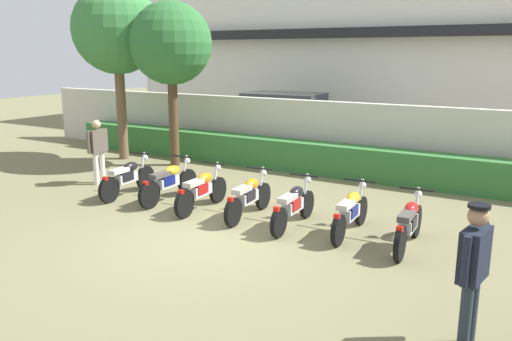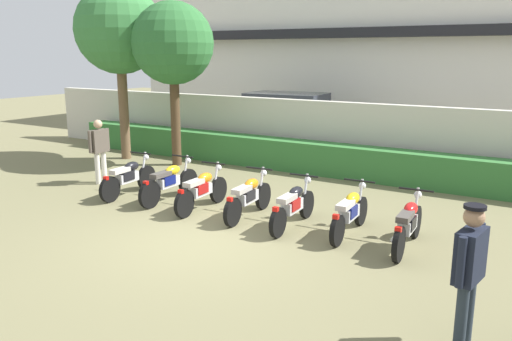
# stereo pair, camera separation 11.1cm
# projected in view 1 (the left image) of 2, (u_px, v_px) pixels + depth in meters

# --- Properties ---
(ground) EXTENTS (60.00, 60.00, 0.00)m
(ground) POSITION_uv_depth(u_px,v_px,m) (204.00, 239.00, 9.27)
(ground) COLOR olive
(building) EXTENTS (24.24, 6.50, 7.56)m
(building) POSITION_uv_depth(u_px,v_px,m) (421.00, 40.00, 20.87)
(building) COLOR white
(building) RESTS_ON ground
(compound_wall) EXTENTS (23.03, 0.30, 1.94)m
(compound_wall) POSITION_uv_depth(u_px,v_px,m) (341.00, 136.00, 14.51)
(compound_wall) COLOR beige
(compound_wall) RESTS_ON ground
(hedge_row) EXTENTS (18.43, 0.70, 0.86)m
(hedge_row) POSITION_uv_depth(u_px,v_px,m) (331.00, 160.00, 14.04)
(hedge_row) COLOR #337033
(hedge_row) RESTS_ON ground
(parked_car) EXTENTS (4.61, 2.31, 1.89)m
(parked_car) POSITION_uv_depth(u_px,v_px,m) (288.00, 120.00, 18.30)
(parked_car) COLOR #9EA3A8
(parked_car) RESTS_ON ground
(tree_near_inspector) EXTENTS (2.67, 2.67, 5.29)m
(tree_near_inspector) POSITION_uv_depth(u_px,v_px,m) (117.00, 30.00, 15.45)
(tree_near_inspector) COLOR brown
(tree_near_inspector) RESTS_ON ground
(tree_far_side) EXTENTS (2.35, 2.35, 4.71)m
(tree_far_side) POSITION_uv_depth(u_px,v_px,m) (171.00, 44.00, 14.62)
(tree_far_side) COLOR #4C3823
(tree_far_side) RESTS_ON ground
(motorcycle_in_row_0) EXTENTS (0.60, 1.86, 0.95)m
(motorcycle_in_row_0) POSITION_uv_depth(u_px,v_px,m) (127.00, 177.00, 11.98)
(motorcycle_in_row_0) COLOR black
(motorcycle_in_row_0) RESTS_ON ground
(motorcycle_in_row_1) EXTENTS (0.60, 1.94, 0.96)m
(motorcycle_in_row_1) POSITION_uv_depth(u_px,v_px,m) (169.00, 182.00, 11.55)
(motorcycle_in_row_1) COLOR black
(motorcycle_in_row_1) RESTS_ON ground
(motorcycle_in_row_2) EXTENTS (0.60, 1.85, 0.95)m
(motorcycle_in_row_2) POSITION_uv_depth(u_px,v_px,m) (201.00, 190.00, 10.91)
(motorcycle_in_row_2) COLOR black
(motorcycle_in_row_2) RESTS_ON ground
(motorcycle_in_row_3) EXTENTS (0.60, 1.86, 0.94)m
(motorcycle_in_row_3) POSITION_uv_depth(u_px,v_px,m) (248.00, 196.00, 10.42)
(motorcycle_in_row_3) COLOR black
(motorcycle_in_row_3) RESTS_ON ground
(motorcycle_in_row_4) EXTENTS (0.60, 1.87, 0.94)m
(motorcycle_in_row_4) POSITION_uv_depth(u_px,v_px,m) (293.00, 205.00, 9.84)
(motorcycle_in_row_4) COLOR black
(motorcycle_in_row_4) RESTS_ON ground
(motorcycle_in_row_5) EXTENTS (0.60, 1.86, 0.94)m
(motorcycle_in_row_5) POSITION_uv_depth(u_px,v_px,m) (350.00, 212.00, 9.42)
(motorcycle_in_row_5) COLOR black
(motorcycle_in_row_5) RESTS_ON ground
(motorcycle_in_row_6) EXTENTS (0.60, 1.88, 0.95)m
(motorcycle_in_row_6) POSITION_uv_depth(u_px,v_px,m) (409.00, 224.00, 8.75)
(motorcycle_in_row_6) COLOR black
(motorcycle_in_row_6) RESTS_ON ground
(inspector_person) EXTENTS (0.22, 0.66, 1.64)m
(inspector_person) POSITION_uv_depth(u_px,v_px,m) (98.00, 146.00, 13.01)
(inspector_person) COLOR silver
(inspector_person) RESTS_ON ground
(officer_0) EXTENTS (0.29, 0.67, 1.70)m
(officer_0) POSITION_uv_depth(u_px,v_px,m) (473.00, 265.00, 5.65)
(officer_0) COLOR #28333D
(officer_0) RESTS_ON ground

